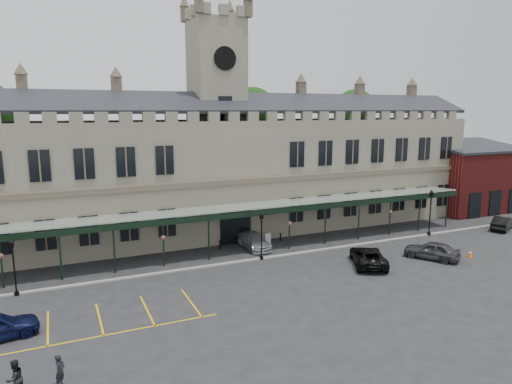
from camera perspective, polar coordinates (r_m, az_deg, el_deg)
name	(u,v)px	position (r m, az deg, el deg)	size (l,w,h in m)	color
ground	(287,280)	(36.16, 3.95, -10.96)	(140.00, 140.00, 0.00)	#242426
station_building	(218,173)	(48.78, -4.76, 2.42)	(60.00, 10.36, 17.30)	#6D695A
clock_tower	(217,109)	(48.42, -4.91, 10.25)	(5.60, 5.60, 24.80)	#6D695A
canopy	(249,228)	(41.83, -0.82, -4.53)	(50.00, 4.10, 4.30)	#8C9E93
brick_annex	(470,179)	(66.31, 25.18, 1.53)	(12.40, 8.36, 9.23)	maroon
kerb	(258,259)	(40.78, 0.29, -8.36)	(60.00, 0.40, 0.12)	gray
parking_markings	(100,322)	(31.15, -18.87, -15.13)	(16.00, 6.00, 0.01)	gold
tree_behind_mid	(253,112)	(59.73, -0.43, 9.99)	(6.00, 6.00, 16.00)	#332314
tree_behind_right	(355,112)	(67.75, 12.25, 9.78)	(6.00, 6.00, 16.00)	#332314
lamp_post_left	(14,262)	(36.72, -28.04, -7.71)	(0.40, 0.40, 4.22)	black
lamp_post_mid	(261,231)	(40.06, 0.69, -4.93)	(0.41, 0.41, 4.36)	black
lamp_post_right	(430,208)	(51.08, 20.98, -1.92)	(0.46, 0.46, 4.91)	black
traffic_cone	(470,254)	(45.62, 25.18, -6.99)	(0.41, 0.41, 0.65)	#FC6807
sign_board	(268,239)	(45.03, 1.51, -5.89)	(0.66, 0.19, 1.15)	black
bollard_left	(220,245)	(43.66, -4.49, -6.57)	(0.17, 0.17, 0.93)	black
bollard_right	(280,237)	(46.29, 3.07, -5.64)	(0.15, 0.15, 0.83)	black
car_taxi	(253,241)	(43.89, -0.33, -6.09)	(2.03, 5.00, 1.45)	#9D9FA5
car_van	(368,256)	(40.35, 13.84, -7.82)	(2.53, 5.48, 1.52)	black
car_right_a	(432,250)	(43.60, 21.12, -6.81)	(1.89, 4.71, 1.60)	#34363B
car_right_b	(502,223)	(57.37, 28.42, -3.43)	(1.56, 4.47, 1.47)	black
person_a	(60,371)	(25.09, -23.30, -19.83)	(0.60, 0.39, 1.65)	black
person_b	(15,378)	(25.19, -27.92, -19.90)	(0.87, 0.68, 1.79)	black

